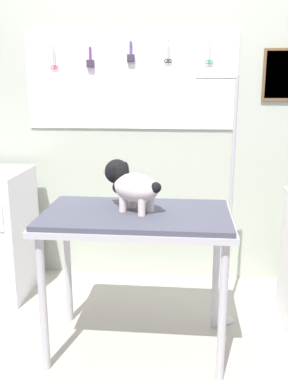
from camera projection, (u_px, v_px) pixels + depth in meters
name	position (u px, v px, depth m)	size (l,w,h in m)	color
ground	(128.00, 371.00, 2.46)	(4.40, 4.00, 0.04)	#AAA697
rear_wall_panel	(148.00, 134.00, 3.40)	(4.00, 0.11, 2.30)	#B1BCA8
grooming_table	(136.00, 227.00, 2.47)	(1.08, 0.63, 0.85)	#B7B7BC
grooming_arm	(229.00, 215.00, 2.75)	(0.30, 0.11, 1.60)	#B7B7BC
dog	(130.00, 184.00, 2.45)	(0.38, 0.30, 0.28)	silver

